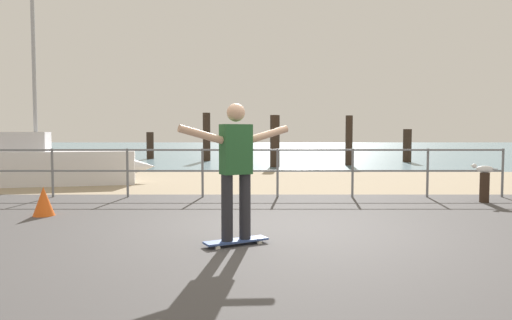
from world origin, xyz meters
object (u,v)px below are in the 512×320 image
Objects in this scene: skateboard at (234,241)px; seagull at (481,169)px; skateboarder at (234,163)px; traffic_cone at (41,202)px; bollard_short at (482,188)px; sailboat at (53,165)px.

seagull is (4.70, 3.51, 0.61)m from skateboard.
skateboarder is 3.90m from traffic_cone.
seagull reaches higher than bollard_short.
traffic_cone is (-7.96, -1.49, -0.05)m from bollard_short.
skateboarder reaches higher than traffic_cone.
sailboat reaches higher than skateboarder.
traffic_cone is at bearing -68.93° from sailboat.
sailboat is 6.65× the size of skateboard.
skateboard is at bearing -123.69° from skateboarder.
bollard_short is 0.38m from seagull.
sailboat is 11.28× the size of seagull.
seagull is at bearing 10.64° from traffic_cone.
skateboard is at bearing -53.13° from sailboat.
bollard_short is 1.27× the size of seagull.
skateboarder is at bearing -143.28° from seagull.
skateboarder is (0.00, 0.00, 0.95)m from skateboard.
skateboarder is at bearing -53.13° from sailboat.
bollard_short is 8.10m from traffic_cone.
skateboard is at bearing -143.28° from seagull.
bollard_short is at bearing 10.58° from traffic_cone.
seagull is (-0.02, 0.01, 0.38)m from bollard_short.
traffic_cone is (-3.25, 2.01, -0.77)m from skateboarder.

